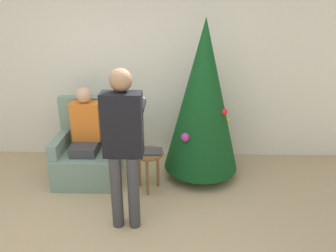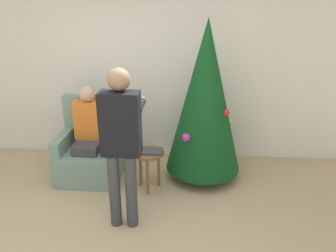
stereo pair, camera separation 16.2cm
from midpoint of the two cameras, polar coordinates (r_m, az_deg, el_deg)
wall_back at (r=4.75m, az=-4.63°, el=10.32°), size 8.00×0.06×2.70m
christmas_tree at (r=4.12m, az=7.63°, el=4.87°), size 0.97×0.97×2.06m
armchair at (r=4.49m, az=-12.19°, el=-4.39°), size 0.79×0.74×1.05m
person_seated at (r=4.33m, az=-12.67°, el=-0.68°), size 0.36×0.46×1.23m
person_standing at (r=3.23m, az=-6.75°, el=-1.92°), size 0.41×0.57×1.67m
side_stool at (r=4.04m, az=-2.25°, el=-5.66°), size 0.39×0.39×0.52m
laptop at (r=3.99m, az=-2.27°, el=-4.37°), size 0.35×0.20×0.02m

